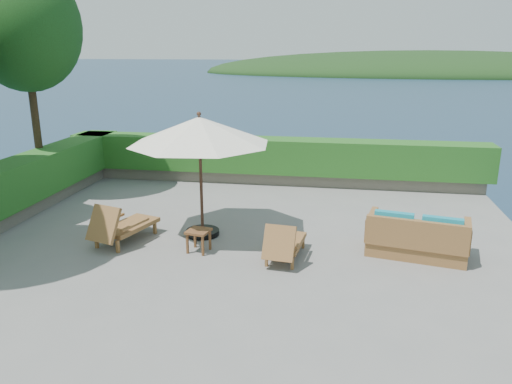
% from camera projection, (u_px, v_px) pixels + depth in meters
% --- Properties ---
extents(ground, '(12.00, 12.00, 0.00)m').
position_uv_depth(ground, '(234.00, 257.00, 9.72)').
color(ground, gray).
rests_on(ground, ground).
extents(foundation, '(12.00, 12.00, 3.00)m').
position_uv_depth(foundation, '(235.00, 327.00, 10.15)').
color(foundation, '#5E574B').
rests_on(foundation, ocean).
extents(offshore_island, '(126.00, 57.60, 12.60)m').
position_uv_depth(offshore_island, '(426.00, 74.00, 139.17)').
color(offshore_island, black).
rests_on(offshore_island, ocean).
extents(planter_wall_far, '(12.00, 0.60, 0.36)m').
position_uv_depth(planter_wall_far, '(273.00, 177.00, 14.97)').
color(planter_wall_far, gray).
rests_on(planter_wall_far, ground).
extents(hedge_far, '(12.40, 0.90, 1.00)m').
position_uv_depth(hedge_far, '(273.00, 155.00, 14.79)').
color(hedge_far, '#254F16').
rests_on(hedge_far, planter_wall_far).
extents(tree_far, '(2.80, 2.80, 6.03)m').
position_uv_depth(tree_far, '(24.00, 28.00, 12.48)').
color(tree_far, '#432F19').
rests_on(tree_far, ground).
extents(patio_umbrella, '(3.71, 3.71, 2.67)m').
position_uv_depth(patio_umbrella, '(199.00, 132.00, 10.23)').
color(patio_umbrella, black).
rests_on(patio_umbrella, ground).
extents(lounge_left, '(1.09, 1.71, 0.92)m').
position_uv_depth(lounge_left, '(121.00, 225.00, 10.30)').
color(lounge_left, olive).
rests_on(lounge_left, ground).
extents(lounge_right, '(0.74, 1.47, 0.82)m').
position_uv_depth(lounge_right, '(284.00, 243.00, 9.50)').
color(lounge_right, olive).
rests_on(lounge_right, ground).
extents(side_table, '(0.50, 0.50, 0.46)m').
position_uv_depth(side_table, '(199.00, 234.00, 9.86)').
color(side_table, brown).
rests_on(side_table, ground).
extents(wicker_loveseat, '(2.05, 1.33, 0.93)m').
position_uv_depth(wicker_loveseat, '(417.00, 238.00, 9.67)').
color(wicker_loveseat, olive).
rests_on(wicker_loveseat, ground).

